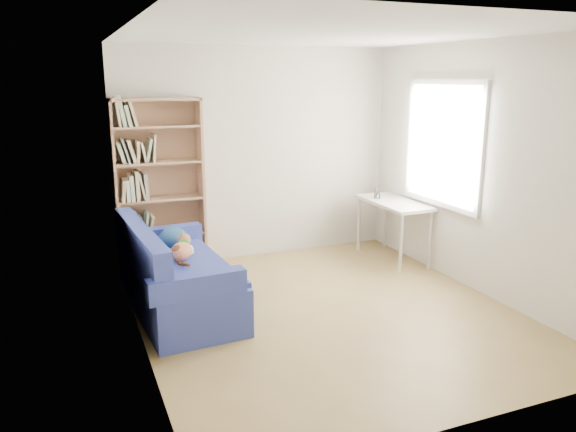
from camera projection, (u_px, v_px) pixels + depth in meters
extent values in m
plane|color=olive|center=(326.00, 312.00, 5.49)|extent=(4.00, 4.00, 0.00)
cube|color=silver|center=(257.00, 154.00, 6.97)|extent=(3.50, 0.04, 2.60)
cube|color=silver|center=(474.00, 236.00, 3.38)|extent=(3.50, 0.04, 2.60)
cube|color=silver|center=(134.00, 196.00, 4.54)|extent=(0.04, 4.00, 2.60)
cube|color=silver|center=(480.00, 170.00, 5.81)|extent=(0.04, 4.00, 2.60)
cube|color=white|center=(331.00, 33.00, 4.86)|extent=(3.50, 4.00, 0.04)
cube|color=white|center=(445.00, 144.00, 6.30)|extent=(0.01, 1.20, 1.30)
cube|color=navy|center=(179.00, 289.00, 5.48)|extent=(0.96, 1.83, 0.44)
cube|color=navy|center=(141.00, 250.00, 5.25)|extent=(0.28, 1.78, 0.43)
cube|color=navy|center=(163.00, 236.00, 6.13)|extent=(0.85, 0.21, 0.20)
cube|color=navy|center=(197.00, 285.00, 4.68)|extent=(0.85, 0.21, 0.20)
cube|color=navy|center=(180.00, 265.00, 5.43)|extent=(0.93, 1.69, 0.05)
ellipsoid|color=#2B5B8D|center=(173.00, 238.00, 5.99)|extent=(0.31, 0.34, 0.23)
ellipsoid|color=#B03414|center=(181.00, 251.00, 5.53)|extent=(0.29, 0.42, 0.15)
ellipsoid|color=silver|center=(185.00, 249.00, 5.65)|extent=(0.16, 0.19, 0.09)
ellipsoid|color=#351C0E|center=(180.00, 249.00, 5.47)|extent=(0.16, 0.21, 0.07)
sphere|color=#B03414|center=(178.00, 240.00, 5.77)|extent=(0.13, 0.13, 0.13)
cone|color=#B03414|center=(175.00, 234.00, 5.78)|extent=(0.06, 0.07, 0.07)
cone|color=#B03414|center=(176.00, 235.00, 5.72)|extent=(0.06, 0.07, 0.07)
cylinder|color=#2AD632|center=(179.00, 244.00, 5.71)|extent=(0.11, 0.06, 0.10)
cylinder|color=#351C0E|center=(184.00, 261.00, 5.34)|extent=(0.05, 0.15, 0.05)
cube|color=#A8795A|center=(115.00, 190.00, 6.25)|extent=(0.03, 0.31, 2.01)
cube|color=#A8795A|center=(201.00, 184.00, 6.61)|extent=(0.03, 0.31, 2.01)
cube|color=#A8795A|center=(154.00, 99.00, 6.19)|extent=(1.00, 0.31, 0.03)
cube|color=#A8795A|center=(164.00, 269.00, 6.67)|extent=(1.00, 0.31, 0.03)
cube|color=#A8795A|center=(157.00, 185.00, 6.56)|extent=(1.00, 0.02, 2.01)
cube|color=silver|center=(394.00, 203.00, 6.91)|extent=(0.50, 1.09, 0.04)
cylinder|color=silver|center=(385.00, 221.00, 7.51)|extent=(0.04, 0.04, 0.71)
cylinder|color=silver|center=(430.00, 241.00, 6.62)|extent=(0.04, 0.04, 0.71)
cylinder|color=silver|center=(359.00, 224.00, 7.37)|extent=(0.04, 0.04, 0.71)
cylinder|color=silver|center=(401.00, 244.00, 6.48)|extent=(0.04, 0.04, 0.71)
cylinder|color=white|center=(377.00, 195.00, 7.05)|extent=(0.08, 0.08, 0.09)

